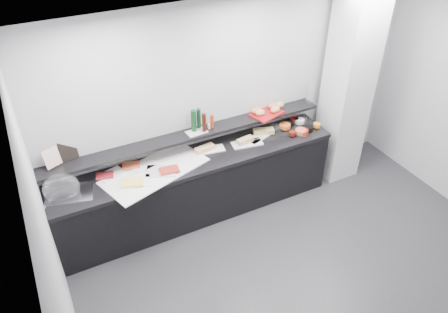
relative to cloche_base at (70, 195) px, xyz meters
name	(u,v)px	position (x,y,z in m)	size (l,w,h in m)	color
ground	(318,286)	(2.22, -1.67, -0.92)	(5.00, 5.00, 0.00)	#2D2D30
back_wall	(236,102)	(2.22, 0.33, 0.43)	(5.00, 0.02, 2.70)	#AFB1B6
ceiling	(363,58)	(2.22, -1.67, 1.78)	(5.00, 5.00, 0.00)	white
column	(347,89)	(3.72, -0.02, 0.43)	(0.50, 0.50, 2.70)	silver
buffet_cabinet	(198,188)	(1.52, 0.03, -0.50)	(3.60, 0.60, 0.85)	black
counter_top	(197,160)	(1.52, 0.03, -0.05)	(3.62, 0.62, 0.05)	black
wall_shelf	(190,135)	(1.52, 0.20, 0.21)	(3.60, 0.25, 0.04)	black
cloche_base	(70,195)	(0.00, 0.00, 0.00)	(0.50, 0.33, 0.04)	silver
cloche_dome	(61,188)	(-0.06, 0.02, 0.11)	(0.39, 0.26, 0.34)	silver
linen_runner	(155,171)	(0.98, 0.00, -0.01)	(1.22, 0.58, 0.01)	white
platter_meat_a	(112,174)	(0.50, 0.14, 0.00)	(0.29, 0.19, 0.01)	white
food_meat_a	(105,176)	(0.42, 0.13, 0.02)	(0.20, 0.12, 0.02)	maroon
platter_salmon	(144,165)	(0.89, 0.14, 0.00)	(0.29, 0.20, 0.01)	white
food_salmon	(131,165)	(0.75, 0.19, 0.02)	(0.20, 0.13, 0.02)	#E1542E
platter_cheese	(136,181)	(0.71, -0.11, 0.00)	(0.32, 0.21, 0.01)	white
food_cheese	(132,182)	(0.67, -0.13, 0.02)	(0.24, 0.15, 0.02)	#FFE163
platter_meat_b	(161,171)	(1.04, -0.05, 0.00)	(0.34, 0.23, 0.01)	silver
food_meat_b	(169,170)	(1.12, -0.10, 0.02)	(0.22, 0.14, 0.02)	maroon
sandwich_plate_left	(210,150)	(1.74, 0.10, -0.01)	(0.35, 0.15, 0.01)	white
sandwich_food_left	(205,149)	(1.67, 0.10, 0.02)	(0.25, 0.10, 0.06)	tan
tongs_left	(202,151)	(1.63, 0.10, 0.00)	(0.01, 0.01, 0.16)	silver
sandwich_plate_mid	(247,144)	(2.22, 0.01, -0.01)	(0.39, 0.17, 0.01)	silver
sandwich_food_mid	(245,140)	(2.21, 0.04, 0.02)	(0.22, 0.09, 0.06)	tan
tongs_mid	(245,145)	(2.17, -0.01, 0.00)	(0.01, 0.01, 0.16)	silver
sandwich_plate_right	(259,137)	(2.43, 0.08, -0.01)	(0.37, 0.16, 0.01)	silver
sandwich_food_right	(264,131)	(2.53, 0.12, 0.02)	(0.27, 0.10, 0.06)	tan
tongs_right	(259,139)	(2.41, 0.03, 0.00)	(0.01, 0.01, 0.16)	silver
bowl_glass_fruit	(275,129)	(2.70, 0.12, 0.02)	(0.17, 0.17, 0.07)	white
fill_glass_fruit	(285,126)	(2.85, 0.10, 0.03)	(0.15, 0.15, 0.05)	orange
bowl_black_jam	(289,123)	(2.95, 0.16, 0.02)	(0.13, 0.13, 0.07)	black
fill_black_jam	(294,120)	(3.05, 0.18, 0.03)	(0.12, 0.12, 0.05)	#5A0F0C
bowl_glass_cream	(299,121)	(3.11, 0.14, 0.02)	(0.20, 0.20, 0.07)	silver
fill_glass_cream	(300,121)	(3.10, 0.12, 0.03)	(0.13, 0.13, 0.05)	white
bowl_red_jam	(303,132)	(2.99, -0.12, 0.02)	(0.15, 0.15, 0.07)	#98230D
fill_red_jam	(292,133)	(2.83, -0.10, 0.03)	(0.09, 0.09, 0.05)	#4F110B
bowl_glass_salmon	(301,132)	(2.96, -0.11, 0.02)	(0.17, 0.17, 0.07)	white
fill_glass_salmon	(301,131)	(2.96, -0.11, 0.03)	(0.15, 0.15, 0.05)	#DA5735
bowl_black_fruit	(309,129)	(3.10, -0.09, 0.02)	(0.11, 0.11, 0.07)	black
fill_black_fruit	(317,125)	(3.24, -0.07, 0.03)	(0.10, 0.10, 0.05)	orange
framed_print	(68,150)	(0.12, 0.33, 0.36)	(0.19, 0.02, 0.26)	black
print_art	(52,158)	(-0.07, 0.25, 0.36)	(0.18, 0.00, 0.22)	beige
condiment_tray	(197,132)	(1.60, 0.19, 0.24)	(0.25, 0.15, 0.01)	silver
bottle_green_a	(199,118)	(1.67, 0.26, 0.37)	(0.05, 0.05, 0.26)	#0E351A
bottle_brown	(204,123)	(1.69, 0.16, 0.36)	(0.05, 0.05, 0.24)	#341209
bottle_green_b	(194,121)	(1.59, 0.23, 0.38)	(0.06, 0.06, 0.28)	#0F3A1A
bottle_hot	(212,121)	(1.81, 0.19, 0.33)	(0.04, 0.04, 0.18)	#A4310B
shaker_salt	(204,127)	(1.71, 0.20, 0.28)	(0.03, 0.03, 0.07)	white
shaker_pepper	(209,126)	(1.77, 0.19, 0.28)	(0.03, 0.03, 0.07)	white
bread_tray	(266,113)	(2.60, 0.19, 0.24)	(0.41, 0.29, 0.02)	maroon
bread_roll_nw	(256,110)	(2.47, 0.24, 0.29)	(0.15, 0.10, 0.08)	#AA6B41
bread_roll_n	(273,106)	(2.73, 0.25, 0.29)	(0.14, 0.09, 0.08)	#B27144
bread_roll_ne	(279,105)	(2.82, 0.23, 0.29)	(0.15, 0.10, 0.08)	#B78646
bread_roll_s	(275,109)	(2.70, 0.15, 0.29)	(0.14, 0.09, 0.08)	#C28A4A
bread_roll_midw	(260,113)	(2.49, 0.17, 0.29)	(0.13, 0.08, 0.08)	tan
bread_roll_mide	(274,106)	(2.74, 0.24, 0.29)	(0.15, 0.09, 0.08)	#AB6A41
carafe	(310,92)	(3.29, 0.21, 0.38)	(0.11, 0.11, 0.30)	white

